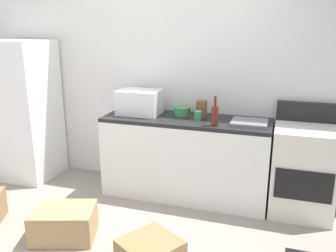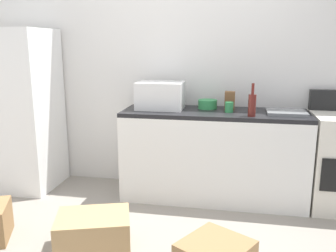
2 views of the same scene
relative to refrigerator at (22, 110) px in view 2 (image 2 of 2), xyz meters
The scene contains 10 objects.
wall_back 1.85m from the refrigerator, 12.88° to the left, with size 5.00×0.10×2.60m, color silver.
kitchen_counter 2.09m from the refrigerator, ahead, with size 1.80×0.60×0.90m.
refrigerator is the anchor object (origin of this frame).
microwave 1.52m from the refrigerator, ahead, with size 0.46×0.34×0.27m, color white.
sink_basin 2.72m from the refrigerator, ahead, with size 0.36×0.32×0.03m, color slate.
wine_bottle 2.40m from the refrigerator, ahead, with size 0.07×0.07×0.30m.
coffee_mug 2.19m from the refrigerator, ahead, with size 0.08×0.08×0.10m, color #338C4C.
knife_block 2.20m from the refrigerator, ahead, with size 0.10×0.10×0.18m, color brown.
mixing_bowl 1.98m from the refrigerator, ahead, with size 0.19×0.19×0.09m, color #338C4C.
cardboard_box_small 1.80m from the refrigerator, 42.13° to the right, with size 0.54×0.39×0.29m, color tan.
Camera 2 is at (0.49, -2.31, 1.54)m, focal length 38.72 mm.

